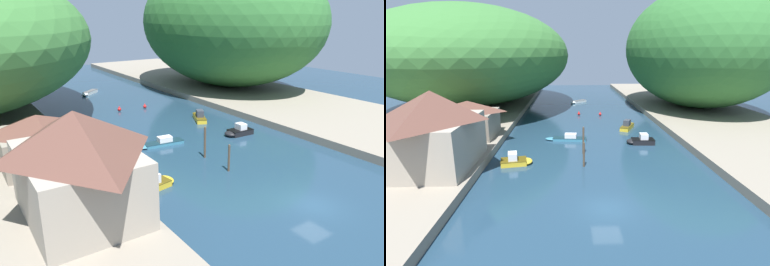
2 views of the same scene
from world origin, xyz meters
The scene contains 16 objects.
water_surface centered at (0.00, 30.00, 0.00)m, with size 130.00×130.00×0.00m, color #1E384C.
right_bank centered at (23.51, 30.00, 0.49)m, with size 22.00×120.00×0.97m.
hillside_right centered at (24.61, 42.46, 13.23)m, with size 30.28×42.39×24.50m.
waterfront_building centered at (-16.83, 7.72, 5.06)m, with size 8.04×11.17×7.88m.
boathouse_shed centered at (-17.10, 19.14, 3.58)m, with size 7.78×7.50×5.05m.
boat_near_quay centered at (-0.78, 53.16, 0.29)m, with size 4.40×4.20×0.58m.
boat_small_dinghy centered at (-9.17, 10.44, 0.43)m, with size 3.89×2.59×1.43m.
boat_navy_launch centered at (6.89, 17.86, 0.46)m, with size 3.91×1.99×1.46m.
boat_open_rowboat centered at (6.89, 26.69, 0.48)m, with size 3.53×5.51×1.58m.
boat_yellow_tender centered at (-3.54, 19.94, 0.30)m, with size 6.12×2.03×1.01m.
mooring_post_nearest centered at (-1.47, 9.42, 1.44)m, with size 0.22×0.22×2.86m.
mooring_post_second centered at (-1.31, 13.76, 1.79)m, with size 0.24×0.24×3.57m.
channel_buoy_near centered at (-1.02, 37.81, 0.34)m, with size 0.58×0.58×0.87m.
channel_buoy_far centered at (3.29, 37.31, 0.32)m, with size 0.55×0.55×0.82m.
person_on_quay centered at (-14.44, 4.37, 1.95)m, with size 0.25×0.40×1.69m.
person_by_boathouse centered at (-14.90, 10.82, 1.95)m, with size 0.27×0.41×1.69m.
Camera 1 is at (-23.71, -17.28, 15.24)m, focal length 35.00 mm.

